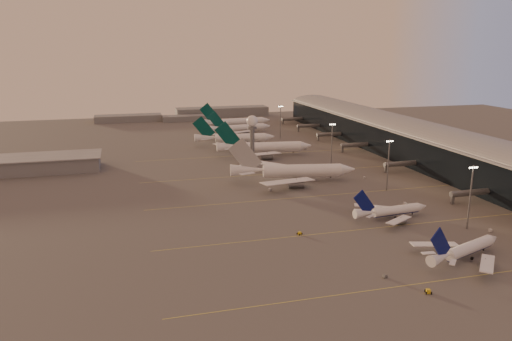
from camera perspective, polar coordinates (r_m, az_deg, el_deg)
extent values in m
plane|color=#545151|center=(179.16, 7.99, -8.35)|extent=(700.00, 700.00, 0.00)
cube|color=#D9CC4C|center=(166.21, 22.66, -11.21)|extent=(180.00, 0.25, 0.02)
cube|color=#D9CC4C|center=(200.37, 14.82, -6.23)|extent=(180.00, 0.25, 0.02)
cube|color=#D9CC4C|center=(238.15, 9.45, -2.69)|extent=(180.00, 0.25, 0.02)
cube|color=#D9CC4C|center=(278.09, 5.61, -0.12)|extent=(180.00, 0.25, 0.02)
cube|color=#D9CC4C|center=(324.03, 2.48, 1.97)|extent=(180.00, 0.25, 0.02)
cube|color=black|center=(320.22, 18.18, 2.77)|extent=(36.00, 360.00, 18.00)
cylinder|color=slate|center=(318.68, 18.31, 4.36)|extent=(10.08, 360.00, 10.08)
cube|color=slate|center=(318.65, 18.31, 4.39)|extent=(40.00, 362.00, 0.80)
cylinder|color=slate|center=(241.84, 23.50, -2.33)|extent=(22.00, 2.80, 2.80)
cube|color=slate|center=(236.45, 21.54, -3.08)|extent=(1.20, 1.20, 4.40)
cylinder|color=slate|center=(287.55, 16.37, 0.76)|extent=(22.00, 2.80, 2.80)
cube|color=slate|center=(283.03, 14.61, 0.19)|extent=(1.20, 1.20, 4.40)
cylinder|color=slate|center=(335.31, 11.42, 2.90)|extent=(22.00, 2.80, 2.80)
cube|color=slate|center=(331.44, 9.85, 2.44)|extent=(1.20, 1.20, 4.40)
cylinder|color=slate|center=(372.64, 8.54, 4.13)|extent=(22.00, 2.80, 2.80)
cube|color=slate|center=(369.16, 7.11, 3.72)|extent=(1.20, 1.20, 4.40)
cylinder|color=slate|center=(410.87, 6.19, 5.13)|extent=(22.00, 2.80, 2.80)
cube|color=slate|center=(407.72, 4.87, 4.76)|extent=(1.20, 1.20, 4.40)
cylinder|color=slate|center=(447.91, 4.32, 5.91)|extent=(22.00, 2.80, 2.80)
cube|color=slate|center=(445.02, 3.10, 5.58)|extent=(1.20, 1.20, 4.40)
cube|color=slate|center=(303.22, -24.98, 0.57)|extent=(80.00, 25.00, 8.00)
cube|color=slate|center=(302.36, -25.06, 1.35)|extent=(82.00, 27.00, 0.60)
cylinder|color=slate|center=(286.71, -0.44, 2.63)|extent=(2.60, 2.60, 22.00)
cylinder|color=slate|center=(284.64, -0.44, 4.90)|extent=(5.20, 5.20, 1.20)
sphere|color=white|center=(284.05, -0.44, 5.68)|extent=(6.40, 6.40, 6.40)
cylinder|color=slate|center=(283.53, -0.44, 6.42)|extent=(0.16, 0.16, 2.00)
cylinder|color=slate|center=(204.17, 23.28, -2.86)|extent=(0.56, 0.56, 25.00)
cube|color=slate|center=(201.24, 23.61, 0.41)|extent=(3.60, 0.25, 0.25)
sphere|color=#FFEABF|center=(200.40, 23.26, 0.28)|extent=(0.56, 0.56, 0.56)
sphere|color=#FFEABF|center=(201.02, 23.48, 0.30)|extent=(0.56, 0.56, 0.56)
sphere|color=#FFEABF|center=(201.64, 23.71, 0.31)|extent=(0.56, 0.56, 0.56)
sphere|color=#FFEABF|center=(202.27, 23.93, 0.33)|extent=(0.56, 0.56, 0.56)
cylinder|color=slate|center=(246.27, 14.87, 0.59)|extent=(0.56, 0.56, 25.00)
cube|color=slate|center=(243.84, 15.04, 3.34)|extent=(3.60, 0.25, 0.25)
sphere|color=#FFEABF|center=(243.17, 14.73, 3.23)|extent=(0.56, 0.56, 0.56)
sphere|color=#FFEABF|center=(243.67, 14.94, 3.24)|extent=(0.56, 0.56, 0.56)
sphere|color=#FFEABF|center=(244.17, 15.14, 3.25)|extent=(0.56, 0.56, 0.56)
sphere|color=#FFEABF|center=(244.67, 15.34, 3.26)|extent=(0.56, 0.56, 0.56)
cylinder|color=slate|center=(291.90, 8.65, 2.98)|extent=(0.56, 0.56, 25.00)
cube|color=slate|center=(289.86, 8.74, 5.30)|extent=(3.60, 0.25, 0.25)
sphere|color=#FFEABF|center=(289.31, 8.46, 5.22)|extent=(0.56, 0.56, 0.56)
sphere|color=#FFEABF|center=(289.71, 8.65, 5.22)|extent=(0.56, 0.56, 0.56)
sphere|color=#FFEABF|center=(290.12, 8.83, 5.23)|extent=(0.56, 0.56, 0.56)
sphere|color=#FFEABF|center=(290.52, 9.01, 5.23)|extent=(0.56, 0.56, 0.56)
cylinder|color=slate|center=(374.07, 2.80, 5.55)|extent=(0.56, 0.56, 25.00)
cube|color=slate|center=(372.48, 2.82, 7.38)|extent=(3.60, 0.25, 0.25)
sphere|color=#FFEABF|center=(372.07, 2.60, 7.31)|extent=(0.56, 0.56, 0.56)
sphere|color=#FFEABF|center=(372.37, 2.75, 7.31)|extent=(0.56, 0.56, 0.56)
sphere|color=#FFEABF|center=(372.68, 2.90, 7.32)|extent=(0.56, 0.56, 0.56)
sphere|color=#FFEABF|center=(372.99, 3.04, 7.32)|extent=(0.56, 0.56, 0.56)
cube|color=slate|center=(476.11, -14.38, 5.81)|extent=(60.00, 18.00, 6.00)
cube|color=slate|center=(495.36, -3.90, 6.70)|extent=(90.00, 20.00, 9.00)
cube|color=slate|center=(469.70, -8.22, 5.94)|extent=(40.00, 15.00, 5.00)
cylinder|color=white|center=(179.80, 23.22, -8.26)|extent=(22.48, 11.27, 3.83)
cylinder|color=#09115C|center=(180.12, 23.20, -8.51)|extent=(21.69, 10.11, 2.76)
cone|color=white|center=(190.81, 25.38, -7.21)|extent=(5.40, 5.09, 3.83)
cone|color=white|center=(166.99, 20.29, -9.51)|extent=(10.18, 6.82, 3.83)
cube|color=white|center=(171.31, 24.90, -9.79)|extent=(13.72, 14.62, 1.21)
cylinder|color=gray|center=(175.19, 24.67, -9.86)|extent=(4.95, 3.83, 2.49)
cube|color=gray|center=(174.78, 24.71, -9.53)|extent=(0.37, 0.34, 1.53)
cube|color=white|center=(180.33, 19.71, -8.09)|extent=(16.66, 6.03, 1.21)
cylinder|color=gray|center=(181.97, 20.75, -8.57)|extent=(4.95, 3.83, 2.49)
cube|color=gray|center=(181.57, 20.78, -8.26)|extent=(0.37, 0.34, 1.53)
cube|color=#09115C|center=(164.85, 20.33, -8.04)|extent=(10.01, 3.91, 11.43)
cube|color=white|center=(164.83, 21.55, -9.91)|extent=(4.21, 4.27, 0.25)
cube|color=white|center=(169.21, 19.08, -9.06)|extent=(4.51, 2.09, 0.25)
cylinder|color=black|center=(187.71, 24.55, -8.32)|extent=(0.50, 0.50, 1.01)
cylinder|color=black|center=(180.34, 22.23, -8.97)|extent=(1.22, 0.85, 1.11)
cylinder|color=black|center=(178.26, 23.44, -9.37)|extent=(1.22, 0.85, 1.11)
cylinder|color=white|center=(210.11, 15.73, -4.49)|extent=(21.34, 5.52, 3.59)
cylinder|color=#09115C|center=(210.36, 15.71, -4.70)|extent=(20.82, 4.48, 2.59)
cone|color=white|center=(217.57, 18.42, -4.05)|extent=(4.40, 3.95, 3.59)
cone|color=white|center=(201.75, 12.28, -4.92)|extent=(9.14, 4.39, 3.59)
cube|color=white|center=(200.67, 15.99, -5.58)|extent=(14.70, 11.33, 1.13)
cylinder|color=gray|center=(204.25, 16.20, -5.74)|extent=(4.28, 2.70, 2.33)
cube|color=gray|center=(203.92, 16.22, -5.47)|extent=(0.30, 0.26, 1.44)
cube|color=white|center=(214.25, 13.21, -4.15)|extent=(15.44, 9.16, 1.13)
cylinder|color=gray|center=(214.52, 14.07, -4.64)|extent=(4.28, 2.70, 2.33)
cube|color=gray|center=(214.21, 14.08, -4.38)|extent=(0.30, 0.26, 1.44)
cube|color=#09115C|center=(200.14, 12.24, -3.73)|extent=(9.85, 1.24, 10.70)
cube|color=white|center=(198.53, 12.93, -5.24)|extent=(4.28, 3.43, 0.24)
cube|color=white|center=(204.98, 11.68, -4.56)|extent=(4.36, 2.88, 0.24)
cylinder|color=black|center=(215.56, 17.41, -4.83)|extent=(0.47, 0.47, 0.95)
cylinder|color=black|center=(211.48, 14.98, -5.01)|extent=(1.08, 0.57, 1.04)
cylinder|color=black|center=(208.32, 15.64, -5.35)|extent=(1.08, 0.57, 1.04)
cylinder|color=white|center=(257.75, 5.25, -0.26)|extent=(40.47, 13.34, 6.25)
cylinder|color=white|center=(258.10, 5.24, -0.57)|extent=(39.37, 11.48, 4.50)
cone|color=white|center=(262.95, 10.38, -0.15)|extent=(8.74, 7.54, 6.25)
cone|color=white|center=(254.15, -1.06, -0.23)|extent=(17.62, 9.17, 6.25)
cube|color=white|center=(240.62, 3.65, -1.54)|extent=(29.37, 15.04, 1.86)
cylinder|color=gray|center=(245.79, 4.62, -1.84)|extent=(8.35, 5.39, 4.06)
cube|color=gray|center=(245.40, 4.62, -1.52)|extent=(0.34, 0.30, 2.50)
cube|color=white|center=(272.47, 2.62, 0.33)|extent=(26.64, 23.03, 1.86)
cylinder|color=gray|center=(269.99, 3.74, -0.37)|extent=(8.35, 5.39, 4.06)
cube|color=gray|center=(269.63, 3.74, -0.07)|extent=(0.34, 0.30, 2.50)
cube|color=#A0A2A7|center=(252.37, -1.25, 1.39)|extent=(17.10, 3.46, 18.55)
cube|color=white|center=(246.61, -1.01, -0.64)|extent=(8.24, 4.88, 0.25)
cube|color=white|center=(261.58, -1.25, 0.22)|extent=(7.95, 6.93, 0.25)
cylinder|color=black|center=(261.78, 8.51, -1.00)|extent=(0.50, 0.50, 1.01)
cylinder|color=black|center=(260.28, 4.45, -0.96)|extent=(1.18, 0.70, 1.11)
cylinder|color=black|center=(256.06, 4.61, -1.22)|extent=(1.18, 0.70, 1.11)
cylinder|color=white|center=(317.49, 1.75, 2.52)|extent=(38.14, 10.55, 6.08)
cylinder|color=white|center=(317.77, 1.75, 2.28)|extent=(37.18, 8.77, 4.38)
cone|color=white|center=(322.15, 5.70, 2.62)|extent=(7.97, 6.91, 6.08)
cone|color=white|center=(313.81, -3.06, 2.51)|extent=(16.42, 7.93, 6.08)
cube|color=white|center=(300.92, 0.54, 1.67)|extent=(27.80, 15.77, 1.80)
cylinder|color=gray|center=(305.80, 1.28, 1.39)|extent=(7.71, 4.80, 3.95)
cube|color=gray|center=(305.48, 1.28, 1.65)|extent=(0.34, 0.30, 2.43)
cube|color=white|center=(331.60, -0.31, 2.83)|extent=(26.07, 20.85, 1.80)
cylinder|color=gray|center=(329.14, 0.57, 2.31)|extent=(7.71, 4.80, 3.95)
cube|color=gray|center=(328.85, 0.58, 2.55)|extent=(0.34, 0.30, 2.43)
cube|color=#043B38|center=(312.37, -3.23, 3.81)|extent=(16.64, 2.37, 17.98)
cube|color=white|center=(306.65, -2.99, 2.26)|extent=(7.79, 4.97, 0.26)
cube|color=white|center=(320.88, -3.24, 2.79)|extent=(7.61, 6.26, 0.26)
cylinder|color=black|center=(321.05, 4.26, 1.93)|extent=(0.52, 0.52, 1.05)
cylinder|color=black|center=(319.97, 1.14, 1.93)|extent=(1.21, 0.66, 1.15)
cylinder|color=black|center=(315.53, 1.28, 1.76)|extent=(1.21, 0.66, 1.15)
cylinder|color=white|center=(351.51, -1.79, 3.60)|extent=(35.37, 9.19, 5.64)
cylinder|color=white|center=(351.75, -1.78, 3.40)|extent=(34.51, 7.55, 4.06)
cone|color=white|center=(354.83, 1.56, 3.70)|extent=(7.31, 6.30, 5.64)
cone|color=white|center=(349.02, -5.84, 3.57)|extent=(15.17, 7.11, 5.64)
cube|color=white|center=(336.32, -2.91, 2.94)|extent=(25.74, 15.01, 1.67)
cylinder|color=gray|center=(340.66, -2.25, 2.69)|extent=(7.11, 4.34, 3.67)
cube|color=gray|center=(340.40, -2.25, 2.91)|extent=(0.32, 0.27, 2.26)
cube|color=white|center=(365.06, -3.44, 3.82)|extent=(24.36, 19.04, 1.67)
cylinder|color=gray|center=(362.55, -2.70, 3.38)|extent=(7.11, 4.34, 3.67)
cube|color=gray|center=(362.30, -2.70, 3.59)|extent=(0.32, 0.27, 2.26)
cube|color=#043B38|center=(347.82, -5.98, 4.66)|extent=(15.47, 1.93, 16.69)
cube|color=white|center=(342.34, -5.80, 3.39)|extent=(7.23, 4.71, 0.24)
cube|color=white|center=(355.63, -5.95, 3.79)|extent=(7.09, 5.73, 0.24)
cylinder|color=black|center=(354.14, 0.35, 3.11)|extent=(0.49, 0.49, 0.97)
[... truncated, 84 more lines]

